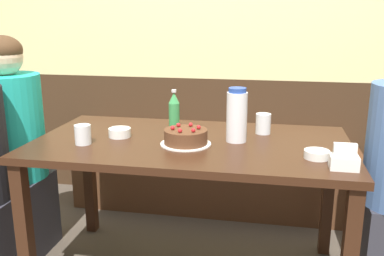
{
  "coord_description": "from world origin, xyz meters",
  "views": [
    {
      "loc": [
        0.38,
        -1.96,
        1.32
      ],
      "look_at": [
        -0.0,
        0.05,
        0.79
      ],
      "focal_mm": 40.0,
      "sensor_mm": 36.0,
      "label": 1
    }
  ],
  "objects_px": {
    "bowl_rice_small": "(120,132)",
    "glass_tumbler_short": "(83,135)",
    "person_pale_blue_shirt": "(13,150)",
    "bench_seat": "(214,178)",
    "bowl_soup_white": "(317,154)",
    "napkin_holder": "(344,160)",
    "birthday_cake": "(186,137)",
    "water_pitcher": "(237,115)",
    "soju_bottle": "(174,111)",
    "glass_water_tall": "(263,124)"
  },
  "relations": [
    {
      "from": "glass_tumbler_short",
      "to": "person_pale_blue_shirt",
      "type": "xyz_separation_m",
      "value": [
        -0.53,
        0.22,
        -0.18
      ]
    },
    {
      "from": "birthday_cake",
      "to": "person_pale_blue_shirt",
      "type": "bearing_deg",
      "value": 172.11
    },
    {
      "from": "bench_seat",
      "to": "water_pitcher",
      "type": "relative_size",
      "value": 7.47
    },
    {
      "from": "bench_seat",
      "to": "bowl_soup_white",
      "type": "xyz_separation_m",
      "value": [
        0.58,
        -0.99,
        0.53
      ]
    },
    {
      "from": "bench_seat",
      "to": "bowl_soup_white",
      "type": "bearing_deg",
      "value": -59.84
    },
    {
      "from": "water_pitcher",
      "to": "bowl_soup_white",
      "type": "relative_size",
      "value": 2.43
    },
    {
      "from": "bench_seat",
      "to": "glass_water_tall",
      "type": "bearing_deg",
      "value": -61.77
    },
    {
      "from": "glass_tumbler_short",
      "to": "person_pale_blue_shirt",
      "type": "bearing_deg",
      "value": 157.15
    },
    {
      "from": "bowl_rice_small",
      "to": "glass_tumbler_short",
      "type": "xyz_separation_m",
      "value": [
        -0.13,
        -0.16,
        0.02
      ]
    },
    {
      "from": "bench_seat",
      "to": "birthday_cake",
      "type": "bearing_deg",
      "value": -90.79
    },
    {
      "from": "bench_seat",
      "to": "glass_water_tall",
      "type": "height_order",
      "value": "glass_water_tall"
    },
    {
      "from": "soju_bottle",
      "to": "napkin_holder",
      "type": "relative_size",
      "value": 1.99
    },
    {
      "from": "bowl_soup_white",
      "to": "bowl_rice_small",
      "type": "distance_m",
      "value": 0.96
    },
    {
      "from": "soju_bottle",
      "to": "napkin_holder",
      "type": "height_order",
      "value": "soju_bottle"
    },
    {
      "from": "glass_tumbler_short",
      "to": "napkin_holder",
      "type": "bearing_deg",
      "value": -6.14
    },
    {
      "from": "birthday_cake",
      "to": "bowl_rice_small",
      "type": "height_order",
      "value": "birthday_cake"
    },
    {
      "from": "bowl_rice_small",
      "to": "glass_water_tall",
      "type": "height_order",
      "value": "glass_water_tall"
    },
    {
      "from": "glass_tumbler_short",
      "to": "bench_seat",
      "type": "bearing_deg",
      "value": 63.48
    },
    {
      "from": "bench_seat",
      "to": "person_pale_blue_shirt",
      "type": "distance_m",
      "value": 1.33
    },
    {
      "from": "napkin_holder",
      "to": "glass_tumbler_short",
      "type": "relative_size",
      "value": 1.18
    },
    {
      "from": "soju_bottle",
      "to": "napkin_holder",
      "type": "xyz_separation_m",
      "value": [
        0.79,
        -0.44,
        -0.07
      ]
    },
    {
      "from": "soju_bottle",
      "to": "bowl_rice_small",
      "type": "distance_m",
      "value": 0.3
    },
    {
      "from": "bench_seat",
      "to": "glass_tumbler_short",
      "type": "bearing_deg",
      "value": -116.52
    },
    {
      "from": "bowl_soup_white",
      "to": "bowl_rice_small",
      "type": "xyz_separation_m",
      "value": [
        -0.94,
        0.17,
        0.0
      ]
    },
    {
      "from": "person_pale_blue_shirt",
      "to": "napkin_holder",
      "type": "bearing_deg",
      "value": -11.64
    },
    {
      "from": "water_pitcher",
      "to": "bowl_rice_small",
      "type": "relative_size",
      "value": 2.35
    },
    {
      "from": "person_pale_blue_shirt",
      "to": "soju_bottle",
      "type": "bearing_deg",
      "value": 6.06
    },
    {
      "from": "napkin_holder",
      "to": "bowl_soup_white",
      "type": "distance_m",
      "value": 0.15
    },
    {
      "from": "bench_seat",
      "to": "napkin_holder",
      "type": "height_order",
      "value": "napkin_holder"
    },
    {
      "from": "bench_seat",
      "to": "birthday_cake",
      "type": "distance_m",
      "value": 1.05
    },
    {
      "from": "napkin_holder",
      "to": "bench_seat",
      "type": "bearing_deg",
      "value": 121.16
    },
    {
      "from": "bench_seat",
      "to": "water_pitcher",
      "type": "bearing_deg",
      "value": -74.85
    },
    {
      "from": "bowl_rice_small",
      "to": "glass_tumbler_short",
      "type": "relative_size",
      "value": 1.2
    },
    {
      "from": "water_pitcher",
      "to": "glass_tumbler_short",
      "type": "xyz_separation_m",
      "value": [
        -0.71,
        -0.18,
        -0.08
      ]
    },
    {
      "from": "bench_seat",
      "to": "glass_tumbler_short",
      "type": "height_order",
      "value": "glass_tumbler_short"
    },
    {
      "from": "birthday_cake",
      "to": "napkin_holder",
      "type": "distance_m",
      "value": 0.71
    },
    {
      "from": "soju_bottle",
      "to": "birthday_cake",
      "type": "bearing_deg",
      "value": -64.9
    },
    {
      "from": "glass_tumbler_short",
      "to": "birthday_cake",
      "type": "bearing_deg",
      "value": 9.94
    },
    {
      "from": "water_pitcher",
      "to": "bowl_rice_small",
      "type": "height_order",
      "value": "water_pitcher"
    },
    {
      "from": "soju_bottle",
      "to": "bowl_rice_small",
      "type": "relative_size",
      "value": 1.97
    },
    {
      "from": "water_pitcher",
      "to": "person_pale_blue_shirt",
      "type": "height_order",
      "value": "person_pale_blue_shirt"
    },
    {
      "from": "water_pitcher",
      "to": "person_pale_blue_shirt",
      "type": "xyz_separation_m",
      "value": [
        -1.24,
        0.04,
        -0.26
      ]
    },
    {
      "from": "birthday_cake",
      "to": "person_pale_blue_shirt",
      "type": "distance_m",
      "value": 1.03
    },
    {
      "from": "bowl_soup_white",
      "to": "glass_water_tall",
      "type": "bearing_deg",
      "value": 123.36
    },
    {
      "from": "water_pitcher",
      "to": "napkin_holder",
      "type": "xyz_separation_m",
      "value": [
        0.45,
        -0.31,
        -0.09
      ]
    },
    {
      "from": "birthday_cake",
      "to": "bowl_soup_white",
      "type": "bearing_deg",
      "value": -8.99
    },
    {
      "from": "water_pitcher",
      "to": "napkin_holder",
      "type": "distance_m",
      "value": 0.56
    },
    {
      "from": "bench_seat",
      "to": "bowl_rice_small",
      "type": "bearing_deg",
      "value": -113.79
    },
    {
      "from": "bowl_rice_small",
      "to": "person_pale_blue_shirt",
      "type": "distance_m",
      "value": 0.68
    },
    {
      "from": "napkin_holder",
      "to": "birthday_cake",
      "type": "bearing_deg",
      "value": 163.0
    }
  ]
}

